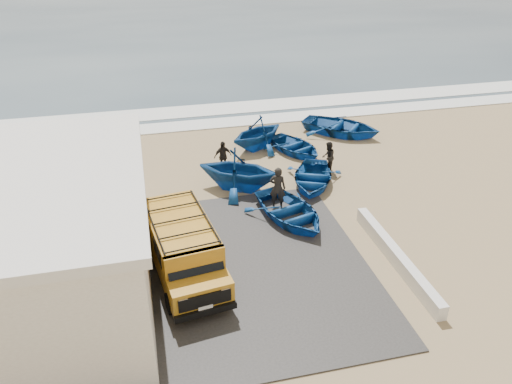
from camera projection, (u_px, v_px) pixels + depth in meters
ground at (240, 236)px, 19.25m from camera, size 160.00×160.00×0.00m
slab at (195, 274)px, 17.13m from camera, size 12.00×10.00×0.05m
ocean at (155, 9)px, 66.96m from camera, size 180.00×88.00×0.01m
surf_line at (199, 125)px, 29.46m from camera, size 180.00×1.60×0.06m
surf_wash at (193, 111)px, 31.59m from camera, size 180.00×2.20×0.04m
building at (9, 244)px, 14.98m from camera, size 8.40×9.40×4.30m
parapet at (396, 257)px, 17.57m from camera, size 0.35×6.00×0.55m
van at (183, 247)px, 16.64m from camera, size 2.56×5.10×2.09m
boat_near_left at (290, 211)px, 20.05m from camera, size 3.81×4.57×0.82m
boat_near_right at (312, 177)px, 22.73m from camera, size 3.86×4.39×0.75m
boat_mid_left at (239, 169)px, 22.10m from camera, size 4.80×4.60×1.95m
boat_mid_right at (295, 146)px, 25.89m from camera, size 3.62×4.11×0.71m
boat_far_left at (257, 132)px, 26.15m from camera, size 4.37×4.22×1.77m
boat_far_right at (341, 126)px, 28.06m from camera, size 5.39×5.28×0.91m
fisherman_front at (278, 188)px, 20.69m from camera, size 0.80×0.68×1.86m
fisherman_middle at (328, 157)px, 23.78m from camera, size 0.84×0.91×1.50m
fisherman_back at (223, 156)px, 23.83m from camera, size 0.95×0.57×1.52m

